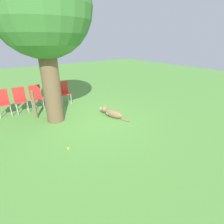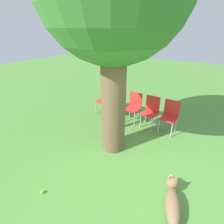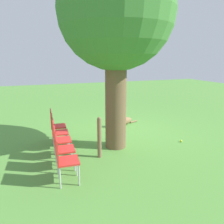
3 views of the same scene
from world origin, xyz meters
name	(u,v)px [view 1 (image 1 of 3)]	position (x,y,z in m)	size (l,w,h in m)	color
ground_plane	(85,120)	(0.00, 0.00, 0.00)	(30.00, 30.00, 0.00)	#56933D
oak_tree	(41,8)	(0.57, 0.86, 3.47)	(2.90, 2.90, 4.99)	brown
dog	(112,113)	(-0.37, -0.90, 0.16)	(1.24, 0.51, 0.42)	olive
fence_post	(34,104)	(1.19, 1.37, 0.53)	(0.10, 0.10, 1.04)	brown
red_chair_0	(64,91)	(2.10, -0.12, 0.55)	(0.45, 0.46, 0.97)	red
red_chair_1	(51,93)	(2.12, 0.47, 0.55)	(0.45, 0.46, 0.97)	red
red_chair_2	(36,96)	(2.14, 1.06, 0.55)	(0.45, 0.46, 0.97)	red
red_chair_3	(20,98)	(2.17, 1.64, 0.55)	(0.45, 0.46, 0.97)	red
red_chair_4	(3,101)	(2.19, 2.23, 0.55)	(0.45, 0.46, 0.97)	red
tennis_ball	(68,148)	(-1.37, 1.24, 0.03)	(0.07, 0.07, 0.07)	#CCE033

